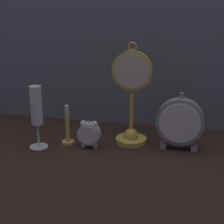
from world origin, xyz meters
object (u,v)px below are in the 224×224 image
object	(u,v)px
pocket_watch_on_stand	(132,102)
brass_candlestick	(68,131)
alarm_clock_twin_bell	(89,133)
mantel_clock_silver	(180,122)
champagne_flute	(37,111)

from	to	relation	value
pocket_watch_on_stand	brass_candlestick	distance (m)	0.24
alarm_clock_twin_bell	mantel_clock_silver	distance (m)	0.30
pocket_watch_on_stand	brass_candlestick	xyz separation A→B (m)	(-0.21, -0.06, -0.10)
alarm_clock_twin_bell	champagne_flute	bearing A→B (deg)	-169.40
alarm_clock_twin_bell	pocket_watch_on_stand	bearing A→B (deg)	29.49
alarm_clock_twin_bell	champagne_flute	xyz separation A→B (m)	(-0.17, -0.03, 0.08)
brass_candlestick	alarm_clock_twin_bell	bearing A→B (deg)	-11.61
pocket_watch_on_stand	champagne_flute	xyz separation A→B (m)	(-0.29, -0.10, -0.02)
alarm_clock_twin_bell	brass_candlestick	bearing A→B (deg)	168.39
alarm_clock_twin_bell	champagne_flute	distance (m)	0.18
pocket_watch_on_stand	champagne_flute	world-z (taller)	pocket_watch_on_stand
pocket_watch_on_stand	alarm_clock_twin_bell	size ratio (longest dim) A/B	3.62
pocket_watch_on_stand	alarm_clock_twin_bell	distance (m)	0.17
mantel_clock_silver	champagne_flute	size ratio (longest dim) A/B	0.92
mantel_clock_silver	brass_candlestick	world-z (taller)	mantel_clock_silver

